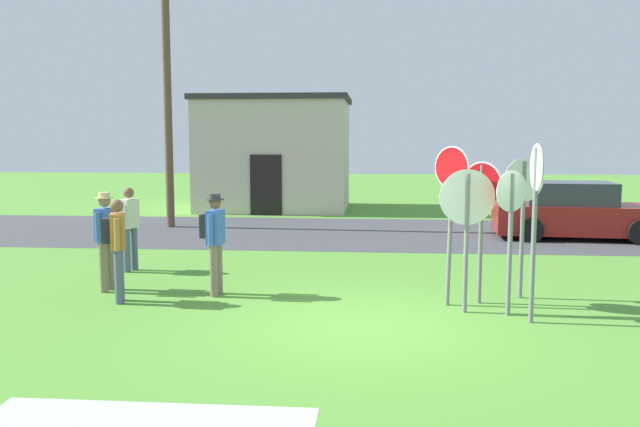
{
  "coord_description": "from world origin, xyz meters",
  "views": [
    {
      "loc": [
        0.21,
        -9.1,
        2.67
      ],
      "look_at": [
        -0.79,
        2.7,
        1.3
      ],
      "focal_mm": 36.73,
      "sensor_mm": 36.0,
      "label": 1
    }
  ],
  "objects": [
    {
      "name": "stop_sign_center_cluster",
      "position": [
        1.9,
        1.48,
        1.57
      ],
      "size": [
        0.55,
        0.53,
        2.3
      ],
      "color": "slate",
      "rests_on": "ground"
    },
    {
      "name": "stop_sign_nearest",
      "position": [
        2.22,
        0.78,
        1.46
      ],
      "size": [
        0.51,
        0.37,
        2.2
      ],
      "color": "slate",
      "rests_on": "ground"
    },
    {
      "name": "stop_sign_leaning_right",
      "position": [
        2.64,
        1.9,
        1.6
      ],
      "size": [
        0.69,
        0.25,
        2.35
      ],
      "color": "slate",
      "rests_on": "ground"
    },
    {
      "name": "parked_car_on_street",
      "position": [
        5.53,
        8.74,
        0.69
      ],
      "size": [
        4.42,
        2.25,
        1.51
      ],
      "color": "maroon",
      "rests_on": "ground"
    },
    {
      "name": "person_in_blue",
      "position": [
        -3.96,
        1.04,
        0.98
      ],
      "size": [
        0.43,
        0.54,
        1.69
      ],
      "color": "#4C5670",
      "rests_on": "ground"
    },
    {
      "name": "street_asphalt",
      "position": [
        0.0,
        9.28,
        0.0
      ],
      "size": [
        60.0,
        6.4,
        0.01
      ],
      "primitive_type": "cube",
      "color": "#424247",
      "rests_on": "ground"
    },
    {
      "name": "utility_pole",
      "position": [
        -5.93,
        10.01,
        4.21
      ],
      "size": [
        1.8,
        0.24,
        8.05
      ],
      "color": "brown",
      "rests_on": "ground"
    },
    {
      "name": "person_in_teal",
      "position": [
        -4.47,
        1.8,
        0.98
      ],
      "size": [
        0.31,
        0.57,
        1.74
      ],
      "color": "#7A6B56",
      "rests_on": "ground"
    },
    {
      "name": "person_near_signs",
      "position": [
        -2.5,
        1.66,
        1.01
      ],
      "size": [
        0.41,
        0.57,
        1.74
      ],
      "color": "#7A6B56",
      "rests_on": "ground"
    },
    {
      "name": "building_background",
      "position": [
        -3.57,
        15.47,
        2.11
      ],
      "size": [
        5.59,
        4.59,
        4.2
      ],
      "color": "beige",
      "rests_on": "ground"
    },
    {
      "name": "stop_sign_rear_left",
      "position": [
        2.48,
        0.4,
        1.74
      ],
      "size": [
        0.07,
        0.68,
        2.59
      ],
      "color": "slate",
      "rests_on": "ground"
    },
    {
      "name": "person_holding_notes",
      "position": [
        -4.71,
        3.51,
        0.98
      ],
      "size": [
        0.43,
        0.54,
        1.69
      ],
      "color": "#4C5670",
      "rests_on": "ground"
    },
    {
      "name": "stop_sign_rear_right",
      "position": [
        1.59,
        0.89,
        1.52
      ],
      "size": [
        0.84,
        0.11,
        2.2
      ],
      "color": "slate",
      "rests_on": "ground"
    },
    {
      "name": "ground_plane",
      "position": [
        0.0,
        0.0,
        0.0
      ],
      "size": [
        80.0,
        80.0,
        0.0
      ],
      "primitive_type": "plane",
      "color": "#518E33"
    },
    {
      "name": "stop_sign_low_front",
      "position": [
        1.4,
        1.33,
        1.71
      ],
      "size": [
        0.49,
        0.5,
        2.55
      ],
      "color": "slate",
      "rests_on": "ground"
    }
  ]
}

